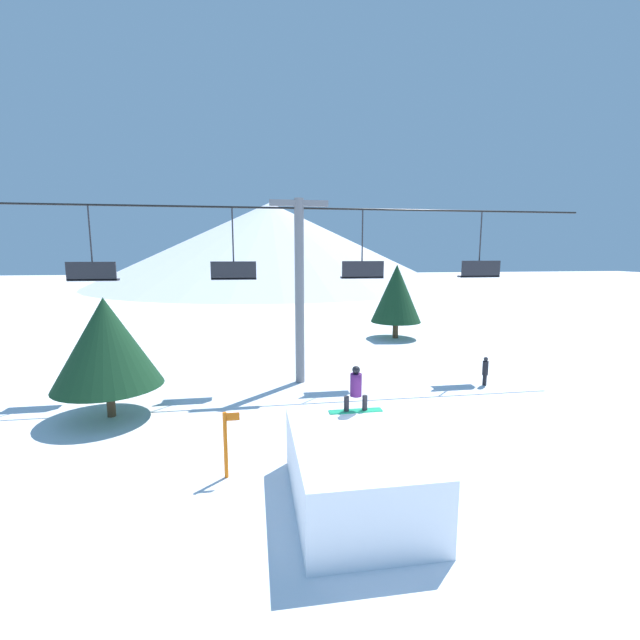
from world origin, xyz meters
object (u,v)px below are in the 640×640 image
pine_tree_near (106,342)px  distant_skier (485,370)px  snowboarder (356,390)px  trail_marker (226,443)px  snow_ramp (356,470)px

pine_tree_near → distant_skier: size_ratio=3.32×
snowboarder → distant_skier: 9.43m
trail_marker → distant_skier: bearing=30.0°
trail_marker → snow_ramp: bearing=-28.6°
snowboarder → distant_skier: bearing=40.5°
snow_ramp → trail_marker: 3.29m
snow_ramp → trail_marker: size_ratio=2.44×
snowboarder → distant_skier: snowboarder is taller
pine_tree_near → trail_marker: bearing=-48.9°
snow_ramp → distant_skier: size_ratio=3.35×
snow_ramp → distant_skier: 10.58m
snowboarder → snow_ramp: bearing=-103.1°
distant_skier → snow_ramp: bearing=-134.6°
trail_marker → distant_skier: size_ratio=1.37×
distant_skier → snowboarder: bearing=-139.5°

